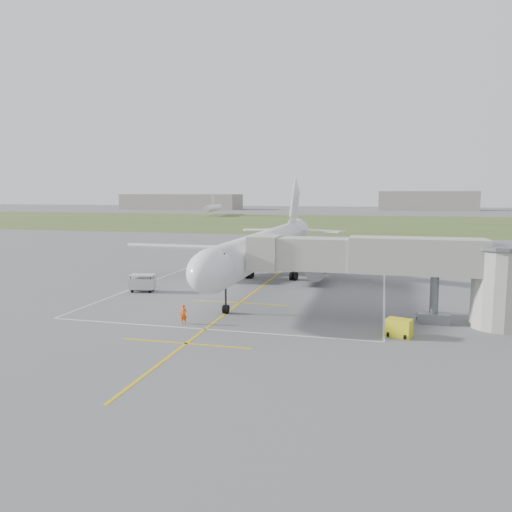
% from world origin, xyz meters
% --- Properties ---
extents(ground, '(700.00, 700.00, 0.00)m').
position_xyz_m(ground, '(0.00, 0.00, 0.00)').
color(ground, '#5C5C5F').
rests_on(ground, ground).
extents(grass_strip, '(700.00, 120.00, 0.02)m').
position_xyz_m(grass_strip, '(0.00, 130.00, 0.01)').
color(grass_strip, '#3F5726').
rests_on(grass_strip, ground).
extents(apron_markings, '(28.20, 60.00, 0.01)m').
position_xyz_m(apron_markings, '(0.00, -5.82, 0.01)').
color(apron_markings, gold).
rests_on(apron_markings, ground).
extents(airliner, '(38.93, 46.75, 13.52)m').
position_xyz_m(airliner, '(-0.00, 0.75, 4.39)').
color(airliner, silver).
rests_on(airliner, ground).
extents(jet_bridge, '(23.40, 5.00, 7.20)m').
position_xyz_m(jet_bridge, '(15.72, -13.50, 4.74)').
color(jet_bridge, '#ADAA9C').
rests_on(jet_bridge, ground).
extents(gpu_unit, '(2.12, 1.77, 1.38)m').
position_xyz_m(gpu_unit, '(15.09, -18.27, 0.68)').
color(gpu_unit, yellow).
rests_on(gpu_unit, ground).
extents(baggage_cart, '(3.01, 2.12, 1.92)m').
position_xyz_m(baggage_cart, '(-12.09, -7.15, 0.98)').
color(baggage_cart, '#B5B5B5').
rests_on(baggage_cart, ground).
extents(ramp_worker_nose, '(0.63, 0.43, 1.65)m').
position_xyz_m(ramp_worker_nose, '(-2.30, -18.89, 0.83)').
color(ramp_worker_nose, '#FF4E08').
rests_on(ramp_worker_nose, ground).
extents(ramp_worker_wing, '(1.05, 1.15, 1.90)m').
position_xyz_m(ramp_worker_wing, '(-5.27, 1.69, 0.95)').
color(ramp_worker_wing, '#FF4C08').
rests_on(ramp_worker_wing, ground).
extents(distant_hangars, '(345.00, 49.00, 12.00)m').
position_xyz_m(distant_hangars, '(-16.15, 265.19, 5.17)').
color(distant_hangars, gray).
rests_on(distant_hangars, ground).
extents(distant_aircraft, '(168.02, 34.51, 8.85)m').
position_xyz_m(distant_aircraft, '(7.95, 177.91, 3.59)').
color(distant_aircraft, silver).
rests_on(distant_aircraft, ground).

